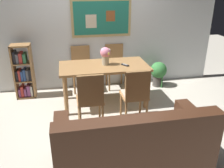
# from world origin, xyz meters

# --- Properties ---
(ground_plane) EXTENTS (12.00, 12.00, 0.00)m
(ground_plane) POSITION_xyz_m (0.00, 0.00, 0.00)
(ground_plane) COLOR beige
(wall_back_with_painting) EXTENTS (5.20, 0.14, 2.60)m
(wall_back_with_painting) POSITION_xyz_m (0.00, 1.49, 1.30)
(wall_back_with_painting) COLOR silver
(wall_back_with_painting) RESTS_ON ground_plane
(dining_table) EXTENTS (1.56, 0.80, 0.75)m
(dining_table) POSITION_xyz_m (0.03, 0.56, 0.65)
(dining_table) COLOR #9E7042
(dining_table) RESTS_ON ground_plane
(dining_chair_near_left) EXTENTS (0.40, 0.41, 0.91)m
(dining_chair_near_left) POSITION_xyz_m (-0.31, -0.22, 0.54)
(dining_chair_near_left) COLOR #9E7042
(dining_chair_near_left) RESTS_ON ground_plane
(dining_chair_far_left) EXTENTS (0.40, 0.41, 0.91)m
(dining_chair_far_left) POSITION_xyz_m (-0.32, 1.30, 0.54)
(dining_chair_far_left) COLOR #9E7042
(dining_chair_far_left) RESTS_ON ground_plane
(dining_chair_far_right) EXTENTS (0.40, 0.41, 0.91)m
(dining_chair_far_right) POSITION_xyz_m (0.39, 1.33, 0.54)
(dining_chair_far_right) COLOR #9E7042
(dining_chair_far_right) RESTS_ON ground_plane
(dining_chair_near_right) EXTENTS (0.40, 0.41, 0.91)m
(dining_chair_near_right) POSITION_xyz_m (0.40, -0.20, 0.54)
(dining_chair_near_right) COLOR #9E7042
(dining_chair_near_right) RESTS_ON ground_plane
(leather_couch) EXTENTS (1.80, 0.84, 0.84)m
(leather_couch) POSITION_xyz_m (0.08, -1.19, 0.31)
(leather_couch) COLOR #472819
(leather_couch) RESTS_ON ground_plane
(bookshelf) EXTENTS (0.36, 0.28, 1.05)m
(bookshelf) POSITION_xyz_m (-1.44, 1.14, 0.49)
(bookshelf) COLOR #9E7042
(bookshelf) RESTS_ON ground_plane
(potted_ivy) EXTENTS (0.35, 0.35, 0.57)m
(potted_ivy) POSITION_xyz_m (1.32, 1.14, 0.31)
(potted_ivy) COLOR #4C4742
(potted_ivy) RESTS_ON ground_plane
(flower_vase) EXTENTS (0.19, 0.19, 0.32)m
(flower_vase) POSITION_xyz_m (0.06, 0.57, 0.94)
(flower_vase) COLOR tan
(flower_vase) RESTS_ON dining_table
(tv_remote) EXTENTS (0.12, 0.15, 0.02)m
(tv_remote) POSITION_xyz_m (0.39, 0.46, 0.76)
(tv_remote) COLOR black
(tv_remote) RESTS_ON dining_table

